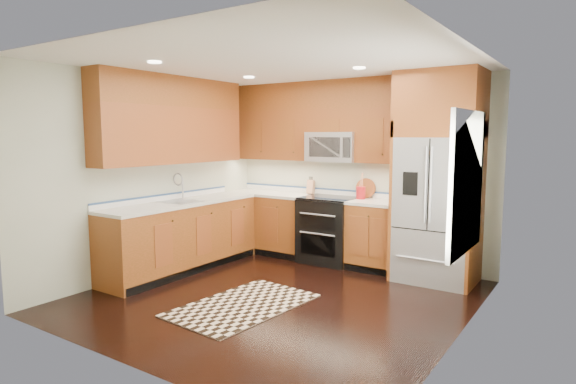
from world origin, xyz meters
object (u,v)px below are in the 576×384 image
Objects in this scene: range at (329,230)px; knife_block at (311,187)px; rug at (243,305)px; utensil_crock at (361,190)px; refrigerator at (438,178)px.

range is 0.76m from knife_block.
knife_block is at bearing 108.29° from rug.
utensil_crock reaches higher than range.
rug is 2.60m from knife_block.
refrigerator is at bearing 60.05° from rug.
utensil_crock is at bearing 86.49° from rug.
rug is at bearing -87.08° from range.
rug is 4.29× the size of utensil_crock.
refrigerator is at bearing -7.47° from knife_block.
rug is at bearing -124.99° from refrigerator.
knife_block is 0.72× the size of utensil_crock.
knife_block is at bearing 172.53° from refrigerator.
refrigerator is at bearing -1.40° from range.
rug is 5.93× the size of knife_block.
range reaches higher than rug.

